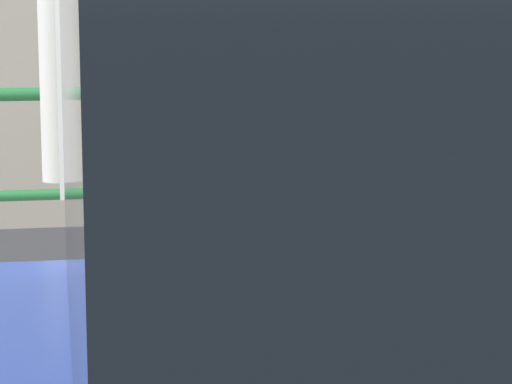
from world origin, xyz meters
TOP-DOWN VIEW (x-y plane):
  - parking_meter at (-0.12, 0.42)m, footprint 0.16×0.17m
  - pedestrian_at_meter at (-0.57, 0.67)m, footprint 0.77×0.55m
  - background_railing at (0.00, 2.65)m, footprint 24.06×0.06m

SIDE VIEW (x-z plane):
  - background_railing at x=0.00m, z-range 0.39..1.45m
  - pedestrian_at_meter at x=-0.57m, z-range 0.30..2.09m
  - parking_meter at x=-0.12m, z-range 0.47..1.97m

